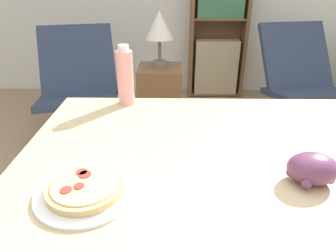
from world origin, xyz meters
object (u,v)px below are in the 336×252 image
object	(u,v)px
drink_bottle	(125,77)
bookshelf	(219,25)
grape_bunch	(313,169)
lounge_chair_near	(81,103)
side_table	(160,104)
pizza_on_plate	(86,189)
lounge_chair_far	(299,96)
table_lamp	(159,28)

from	to	relation	value
drink_bottle	bookshelf	world-z (taller)	bookshelf
drink_bottle	grape_bunch	bearing A→B (deg)	-42.97
lounge_chair_near	bookshelf	world-z (taller)	bookshelf
bookshelf	lounge_chair_near	bearing A→B (deg)	-142.20
lounge_chair_near	side_table	world-z (taller)	lounge_chair_near
pizza_on_plate	lounge_chair_far	distance (m)	2.42
drink_bottle	lounge_chair_far	bearing A→B (deg)	44.44
grape_bunch	side_table	distance (m)	1.73
pizza_on_plate	table_lamp	world-z (taller)	table_lamp
grape_bunch	side_table	size ratio (longest dim) A/B	0.22
grape_bunch	table_lamp	bearing A→B (deg)	107.14
bookshelf	side_table	distance (m)	1.30
lounge_chair_far	side_table	xyz separation A→B (m)	(-1.24, -0.28, 0.03)
pizza_on_plate	lounge_chair_near	size ratio (longest dim) A/B	0.30
lounge_chair_near	drink_bottle	bearing A→B (deg)	-77.02
lounge_chair_near	bookshelf	size ratio (longest dim) A/B	0.53
pizza_on_plate	side_table	xyz separation A→B (m)	(0.12, 1.65, -0.46)
bookshelf	table_lamp	bearing A→B (deg)	-118.63
side_table	lounge_chair_far	bearing A→B (deg)	12.86
pizza_on_plate	lounge_chair_far	world-z (taller)	lounge_chair_far
grape_bunch	lounge_chair_far	size ratio (longest dim) A/B	0.16
grape_bunch	drink_bottle	distance (m)	0.81
grape_bunch	drink_bottle	world-z (taller)	drink_bottle
bookshelf	table_lamp	size ratio (longest dim) A/B	4.08
pizza_on_plate	lounge_chair_far	bearing A→B (deg)	54.73
drink_bottle	lounge_chair_near	size ratio (longest dim) A/B	0.29
drink_bottle	side_table	world-z (taller)	drink_bottle
bookshelf	side_table	bearing A→B (deg)	-118.63
table_lamp	lounge_chair_near	bearing A→B (deg)	172.54
grape_bunch	table_lamp	distance (m)	1.66
lounge_chair_near	table_lamp	world-z (taller)	table_lamp
lounge_chair_near	lounge_chair_far	distance (m)	1.93
lounge_chair_near	grape_bunch	bearing A→B (deg)	-69.36
drink_bottle	lounge_chair_far	distance (m)	1.98
grape_bunch	lounge_chair_near	xyz separation A→B (m)	(-1.17, 1.67, -0.52)
table_lamp	bookshelf	bearing A→B (deg)	61.37
lounge_chair_far	drink_bottle	bearing A→B (deg)	-146.98
drink_bottle	lounge_chair_near	distance (m)	1.40
drink_bottle	table_lamp	world-z (taller)	table_lamp
lounge_chair_far	bookshelf	size ratio (longest dim) A/B	0.52
lounge_chair_far	table_lamp	xyz separation A→B (m)	(-1.24, -0.28, 0.63)
grape_bunch	lounge_chair_near	size ratio (longest dim) A/B	0.16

